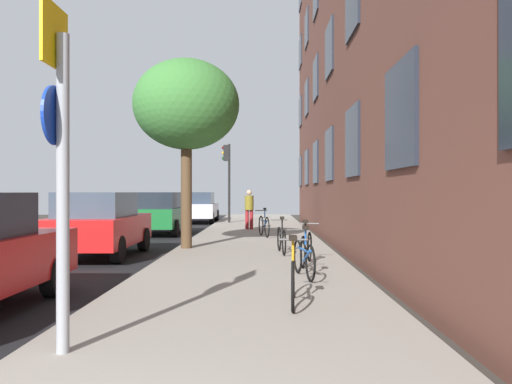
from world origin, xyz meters
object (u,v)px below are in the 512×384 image
at_px(pedestrian_0, 249,207).
at_px(car_1, 99,224).
at_px(sign_post, 60,155).
at_px(bicycle_1, 304,257).
at_px(bicycle_0, 293,277).
at_px(bicycle_4, 264,225).
at_px(tree_near, 186,106).
at_px(traffic_light, 227,169).
at_px(bicycle_3, 281,239).
at_px(car_3, 198,207).
at_px(bicycle_2, 306,247).
at_px(car_2, 160,213).

bearing_deg(pedestrian_0, car_1, -113.05).
relative_size(sign_post, bicycle_1, 2.07).
bearing_deg(pedestrian_0, bicycle_0, -86.12).
bearing_deg(bicycle_4, bicycle_0, -88.01).
bearing_deg(tree_near, sign_post, -89.00).
xyz_separation_m(traffic_light, car_1, (-2.33, -13.04, -1.96)).
xyz_separation_m(bicycle_3, car_3, (-3.92, 14.72, 0.37)).
bearing_deg(bicycle_2, bicycle_1, -96.32).
relative_size(bicycle_1, bicycle_2, 0.96).
xyz_separation_m(sign_post, bicycle_2, (2.82, 6.03, -1.50)).
xyz_separation_m(bicycle_2, car_2, (-4.88, 9.08, 0.36)).
bearing_deg(bicycle_1, traffic_light, 98.50).
distance_m(bicycle_3, car_3, 15.24).
bearing_deg(bicycle_2, pedestrian_0, 98.01).
bearing_deg(traffic_light, bicycle_1, -81.50).
bearing_deg(car_2, sign_post, -82.23).
bearing_deg(traffic_light, pedestrian_0, -75.38).
height_order(sign_post, car_3, sign_post).
bearing_deg(sign_post, bicycle_1, 58.92).
relative_size(bicycle_4, car_1, 0.40).
xyz_separation_m(car_1, car_3, (0.66, 14.65, 0.00)).
bearing_deg(car_1, tree_near, 27.73).
xyz_separation_m(sign_post, car_1, (-2.20, 8.13, -1.14)).
xyz_separation_m(bicycle_0, bicycle_2, (0.50, 3.86, -0.00)).
height_order(sign_post, bicycle_2, sign_post).
relative_size(sign_post, pedestrian_0, 2.04).
height_order(bicycle_1, bicycle_3, bicycle_1).
bearing_deg(car_2, tree_near, -72.16).
bearing_deg(tree_near, car_2, 107.84).
relative_size(bicycle_3, car_3, 0.36).
xyz_separation_m(bicycle_0, bicycle_1, (0.32, 2.20, -0.01)).
xyz_separation_m(bicycle_4, car_1, (-4.15, -4.76, 0.34)).
relative_size(bicycle_0, bicycle_2, 0.98).
bearing_deg(traffic_light, tree_near, -91.37).
distance_m(bicycle_1, car_3, 18.88).
bearing_deg(bicycle_4, car_2, 151.04).
bearing_deg(car_3, car_1, -92.57).
distance_m(car_1, car_3, 14.66).
xyz_separation_m(bicycle_1, car_2, (-4.70, 10.74, 0.36)).
relative_size(pedestrian_0, car_2, 0.39).
relative_size(bicycle_4, pedestrian_0, 1.01).
relative_size(traffic_light, bicycle_4, 2.41).
height_order(tree_near, car_3, tree_near).
bearing_deg(traffic_light, bicycle_4, -77.58).
distance_m(tree_near, bicycle_4, 5.49).
bearing_deg(bicycle_0, tree_near, 109.44).
xyz_separation_m(traffic_light, bicycle_1, (2.51, -16.80, -2.32)).
distance_m(sign_post, bicycle_0, 3.51).
bearing_deg(bicycle_4, tree_near, -119.74).
height_order(bicycle_3, pedestrian_0, pedestrian_0).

